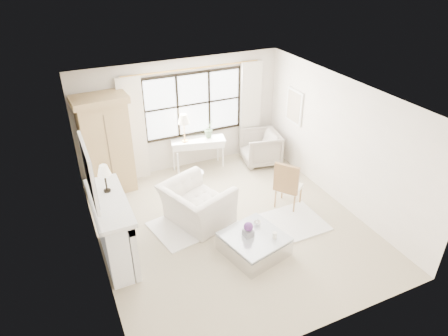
{
  "coord_description": "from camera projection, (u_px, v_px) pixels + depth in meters",
  "views": [
    {
      "loc": [
        -2.78,
        -5.75,
        4.97
      ],
      "look_at": [
        -0.06,
        0.2,
        1.24
      ],
      "focal_mm": 32.0,
      "sensor_mm": 36.0,
      "label": 1
    }
  ],
  "objects": [
    {
      "name": "planter_box",
      "position": [
        248.0,
        233.0,
        7.11
      ],
      "size": [
        0.18,
        0.18,
        0.12
      ],
      "primitive_type": "cube",
      "rotation": [
        0.0,
        0.0,
        0.09
      ],
      "color": "gray",
      "rests_on": "coffee_table"
    },
    {
      "name": "wall_back",
      "position": [
        182.0,
        116.0,
        9.51
      ],
      "size": [
        5.0,
        0.0,
        5.0
      ],
      "primitive_type": "plane",
      "rotation": [
        1.57,
        0.0,
        0.0
      ],
      "color": "beige",
      "rests_on": "ground"
    },
    {
      "name": "art_canvas",
      "position": [
        294.0,
        107.0,
        9.47
      ],
      "size": [
        0.01,
        0.52,
        0.72
      ],
      "primitive_type": "cube",
      "color": "beige",
      "rests_on": "wall_right"
    },
    {
      "name": "rug_right",
      "position": [
        288.0,
        224.0,
        8.04
      ],
      "size": [
        1.45,
        1.09,
        0.03
      ],
      "primitive_type": "cube",
      "rotation": [
        0.0,
        0.0,
        0.01
      ],
      "color": "white",
      "rests_on": "floor"
    },
    {
      "name": "club_armchair",
      "position": [
        197.0,
        204.0,
        7.95
      ],
      "size": [
        1.48,
        1.57,
        0.82
      ],
      "primitive_type": "imported",
      "rotation": [
        0.0,
        0.0,
        1.93
      ],
      "color": "silver",
      "rests_on": "floor"
    },
    {
      "name": "mirror_frame",
      "position": [
        89.0,
        172.0,
        6.21
      ],
      "size": [
        0.05,
        1.15,
        0.95
      ],
      "primitive_type": "cube",
      "color": "white",
      "rests_on": "wall_left"
    },
    {
      "name": "wall_right",
      "position": [
        340.0,
        142.0,
        8.25
      ],
      "size": [
        0.0,
        5.5,
        5.5
      ],
      "primitive_type": "plane",
      "rotation": [
        1.57,
        0.0,
        -1.57
      ],
      "color": "white",
      "rests_on": "ground"
    },
    {
      "name": "floor",
      "position": [
        231.0,
        226.0,
        8.01
      ],
      "size": [
        5.5,
        5.5,
        0.0
      ],
      "primitive_type": "plane",
      "color": "tan",
      "rests_on": "ground"
    },
    {
      "name": "curtain_left",
      "position": [
        134.0,
        130.0,
        9.06
      ],
      "size": [
        0.55,
        0.1,
        2.47
      ],
      "primitive_type": "cube",
      "color": "silver",
      "rests_on": "ground"
    },
    {
      "name": "window_pane",
      "position": [
        193.0,
        104.0,
        9.48
      ],
      "size": [
        2.4,
        0.02,
        1.5
      ],
      "primitive_type": "cube",
      "color": "silver",
      "rests_on": "wall_back"
    },
    {
      "name": "curtain_right",
      "position": [
        250.0,
        110.0,
        10.14
      ],
      "size": [
        0.55,
        0.1,
        2.47
      ],
      "primitive_type": "cube",
      "color": "beige",
      "rests_on": "ground"
    },
    {
      "name": "coffee_vase",
      "position": [
        257.0,
        222.0,
        7.38
      ],
      "size": [
        0.17,
        0.17,
        0.14
      ],
      "primitive_type": "imported",
      "rotation": [
        0.0,
        0.0,
        -0.31
      ],
      "color": "silver",
      "rests_on": "coffee_table"
    },
    {
      "name": "wall_front",
      "position": [
        323.0,
        262.0,
        5.17
      ],
      "size": [
        5.0,
        0.0,
        5.0
      ],
      "primitive_type": "plane",
      "rotation": [
        -1.57,
        0.0,
        0.0
      ],
      "color": "white",
      "rests_on": "ground"
    },
    {
      "name": "fireplace",
      "position": [
        112.0,
        230.0,
        6.87
      ],
      "size": [
        0.58,
        1.66,
        1.26
      ],
      "color": "silver",
      "rests_on": "ground"
    },
    {
      "name": "mantel_lamp",
      "position": [
        104.0,
        171.0,
        6.6
      ],
      "size": [
        0.22,
        0.22,
        0.51
      ],
      "color": "black",
      "rests_on": "fireplace"
    },
    {
      "name": "coffee_table",
      "position": [
        254.0,
        244.0,
        7.24
      ],
      "size": [
        1.21,
        1.21,
        0.38
      ],
      "rotation": [
        0.0,
        0.0,
        0.24
      ],
      "color": "silver",
      "rests_on": "floor"
    },
    {
      "name": "mirror_glass",
      "position": [
        91.0,
        172.0,
        6.22
      ],
      "size": [
        0.02,
        1.0,
        0.8
      ],
      "primitive_type": "cube",
      "color": "silver",
      "rests_on": "wall_left"
    },
    {
      "name": "side_table",
      "position": [
        195.0,
        179.0,
        8.94
      ],
      "size": [
        0.4,
        0.4,
        0.51
      ],
      "color": "white",
      "rests_on": "floor"
    },
    {
      "name": "curtain_rod",
      "position": [
        193.0,
        68.0,
        9.0
      ],
      "size": [
        3.3,
        0.04,
        0.04
      ],
      "primitive_type": "cylinder",
      "rotation": [
        0.0,
        1.57,
        0.0
      ],
      "color": "#C49244",
      "rests_on": "wall_back"
    },
    {
      "name": "french_chair",
      "position": [
        288.0,
        194.0,
        8.46
      ],
      "size": [
        0.68,
        0.67,
        1.08
      ],
      "rotation": [
        0.0,
        0.0,
        2.21
      ],
      "color": "#A07343",
      "rests_on": "floor"
    },
    {
      "name": "planter_flowers",
      "position": [
        248.0,
        227.0,
        7.04
      ],
      "size": [
        0.17,
        0.17,
        0.17
      ],
      "primitive_type": "sphere",
      "color": "#562B6B",
      "rests_on": "planter_box"
    },
    {
      "name": "window_frame",
      "position": [
        194.0,
        104.0,
        9.48
      ],
      "size": [
        2.5,
        0.04,
        1.5
      ],
      "primitive_type": null,
      "color": "black",
      "rests_on": "wall_back"
    },
    {
      "name": "console_lamp",
      "position": [
        184.0,
        120.0,
        9.27
      ],
      "size": [
        0.28,
        0.28,
        0.69
      ],
      "color": "#C79345",
      "rests_on": "console_table"
    },
    {
      "name": "wall_left",
      "position": [
        92.0,
        199.0,
        6.44
      ],
      "size": [
        0.0,
        5.5,
        5.5
      ],
      "primitive_type": "plane",
      "rotation": [
        1.57,
        0.0,
        1.57
      ],
      "color": "beige",
      "rests_on": "ground"
    },
    {
      "name": "ceiling",
      "position": [
        232.0,
        97.0,
        6.67
      ],
      "size": [
        5.5,
        5.5,
        0.0
      ],
      "primitive_type": "plane",
      "rotation": [
        3.14,
        0.0,
        0.0
      ],
      "color": "silver",
      "rests_on": "ground"
    },
    {
      "name": "pillar_candle",
      "position": [
        275.0,
        235.0,
        7.06
      ],
      "size": [
        0.08,
        0.08,
        0.12
      ],
      "primitive_type": "cylinder",
      "color": "white",
      "rests_on": "coffee_table"
    },
    {
      "name": "art_frame",
      "position": [
        294.0,
        107.0,
        9.48
      ],
      "size": [
        0.04,
        0.62,
        0.82
      ],
      "primitive_type": "cube",
      "color": "white",
      "rests_on": "wall_right"
    },
    {
      "name": "armoire",
      "position": [
        106.0,
        145.0,
        8.62
      ],
      "size": [
        1.16,
        0.77,
        2.24
      ],
      "rotation": [
        0.0,
        0.0,
        0.06
      ],
      "color": "tan",
      "rests_on": "floor"
    },
    {
      "name": "orchid_plant",
      "position": [
        209.0,
        129.0,
        9.65
      ],
      "size": [
        0.31,
        0.28,
        0.45
      ],
      "primitive_type": "imported",
      "rotation": [
        0.0,
        0.0,
        0.42
      ],
      "color": "#536D49",
      "rests_on": "console_table"
    },
    {
      "name": "rug_left",
      "position": [
        193.0,
        223.0,
        8.06
      ],
      "size": [
        1.77,
        1.41,
        0.03
      ],
      "primitive_type": "cube",
      "rotation": [
        0.0,
        0.0,
        0.2
      ],
      "color": "white",
      "rests_on": "floor"
    },
    {
      "name": "wingback_chair",
      "position": [
        260.0,
        148.0,
        10.11
      ],
      "size": [
        1.06,
        1.03,
        0.83
      ],
      "primitive_type": "imported",
      "rotation": [
        0.0,
        0.0,
        -1.76
      ],
      "color": "#A19688",
      "rests_on": "floor"
    },
    {
      "name": "console_table",
      "position": [
        199.0,
        154.0,
        9.85
      ],
      "size": [
        1.37,
        0.75,
        0.8
      ],
      "rotation": [
        0.0,
        0.0,
        -0.24
      ],
      "color": "white",
      "rests_on": "floor"
    }
  ]
}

